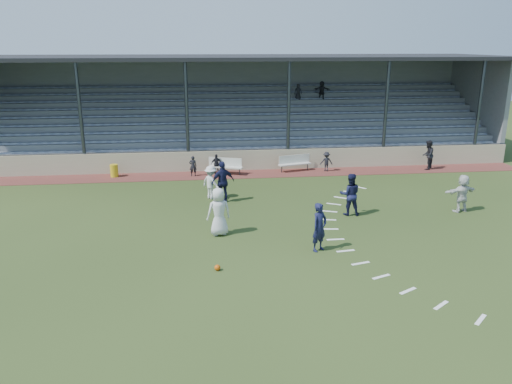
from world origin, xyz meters
TOP-DOWN VIEW (x-y plane):
  - ground at (0.00, 0.00)m, footprint 90.00×90.00m
  - cinder_track at (0.00, 10.50)m, footprint 34.00×2.00m
  - retaining_wall at (0.00, 11.55)m, footprint 34.00×0.18m
  - bench_left at (-0.87, 10.66)m, footprint 2.02×1.11m
  - bench_right at (3.29, 10.94)m, footprint 2.04×0.95m
  - trash_bin at (-7.23, 10.73)m, footprint 0.45×0.45m
  - football at (-1.86, -2.24)m, footprint 0.21×0.21m
  - player_white_lead at (-1.65, 1.06)m, footprint 1.08×0.84m
  - player_navy_lead at (1.94, -0.96)m, footprint 0.80×0.74m
  - player_navy_mid at (4.23, 2.82)m, footprint 1.02×0.85m
  - player_white_wing at (-1.83, 5.96)m, footprint 1.17×1.20m
  - player_navy_wing at (-1.27, 5.35)m, footprint 1.27×0.90m
  - player_white_back at (9.41, 2.68)m, footprint 1.68×0.86m
  - official at (11.36, 10.41)m, footprint 1.06×1.09m
  - sub_left_near at (-2.74, 10.40)m, footprint 0.43×0.28m
  - sub_left_far at (-1.37, 10.71)m, footprint 0.70×0.33m
  - sub_right at (5.16, 10.64)m, footprint 0.78×0.47m
  - grandstand at (0.00, 16.26)m, footprint 34.60×9.00m
  - penalty_arc at (4.12, 0.00)m, footprint 3.89×14.63m

SIDE VIEW (x-z plane):
  - ground at x=0.00m, z-range 0.00..0.00m
  - penalty_arc at x=4.12m, z-range 0.00..0.01m
  - cinder_track at x=0.00m, z-range 0.00..0.02m
  - football at x=-1.86m, z-range 0.00..0.21m
  - trash_bin at x=-7.23m, z-range 0.02..0.73m
  - bench_left at x=-0.87m, z-range 0.11..1.06m
  - bench_right at x=3.29m, z-range 0.11..1.06m
  - retaining_wall at x=0.00m, z-range 0.00..1.20m
  - sub_left_far at x=-1.37m, z-range 0.02..1.19m
  - sub_right at x=5.16m, z-range 0.02..1.19m
  - sub_left_near at x=-2.74m, z-range 0.02..1.19m
  - player_white_wing at x=-1.83m, z-range 0.00..1.65m
  - player_white_back at x=9.41m, z-range 0.00..1.73m
  - official at x=11.36m, z-range 0.02..1.79m
  - player_navy_lead at x=1.94m, z-range 0.00..1.83m
  - player_navy_mid at x=4.23m, z-range 0.00..1.90m
  - player_white_lead at x=-1.65m, z-range 0.00..1.94m
  - player_navy_wing at x=-1.27m, z-range 0.00..2.01m
  - grandstand at x=0.00m, z-range -1.10..5.51m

